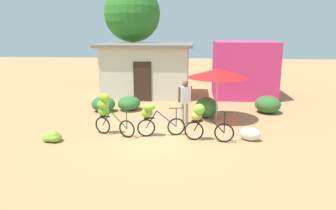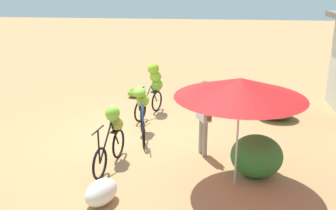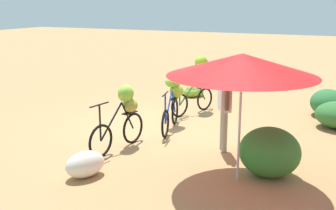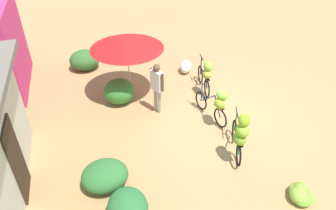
# 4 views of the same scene
# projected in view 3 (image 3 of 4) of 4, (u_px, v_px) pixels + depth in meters

# --- Properties ---
(ground_plane) EXTENTS (60.00, 60.00, 0.00)m
(ground_plane) POSITION_uv_depth(u_px,v_px,m) (159.00, 129.00, 9.66)
(ground_plane) COLOR #B18152
(hedge_bush_front_left) EXTENTS (1.05, 0.88, 0.68)m
(hedge_bush_front_left) POSITION_uv_depth(u_px,v_px,m) (328.00, 102.00, 10.74)
(hedge_bush_front_left) COLOR #2D6C37
(hedge_bush_front_left) RESTS_ON ground
(hedge_bush_mid) EXTENTS (0.94, 1.02, 0.84)m
(hedge_bush_mid) POSITION_uv_depth(u_px,v_px,m) (270.00, 152.00, 6.97)
(hedge_bush_mid) COLOR #33782F
(hedge_bush_mid) RESTS_ON ground
(market_umbrella) EXTENTS (2.36, 2.36, 2.08)m
(market_umbrella) POSITION_uv_depth(u_px,v_px,m) (242.00, 65.00, 6.45)
(market_umbrella) COLOR beige
(market_umbrella) RESTS_ON ground
(bicycle_leftmost) EXTENTS (1.52, 0.66, 1.47)m
(bicycle_leftmost) POSITION_uv_depth(u_px,v_px,m) (201.00, 79.00, 10.99)
(bicycle_leftmost) COLOR black
(bicycle_leftmost) RESTS_ON ground
(bicycle_near_pile) EXTENTS (1.62, 0.51, 1.18)m
(bicycle_near_pile) POSITION_uv_depth(u_px,v_px,m) (173.00, 97.00, 9.64)
(bicycle_near_pile) COLOR black
(bicycle_near_pile) RESTS_ON ground
(bicycle_center_loaded) EXTENTS (1.61, 0.38, 1.24)m
(bicycle_center_loaded) POSITION_uv_depth(u_px,v_px,m) (124.00, 112.00, 8.31)
(bicycle_center_loaded) COLOR black
(bicycle_center_loaded) RESTS_ON ground
(banana_pile_on_ground) EXTENTS (0.74, 0.66, 0.35)m
(banana_pile_on_ground) POSITION_uv_depth(u_px,v_px,m) (194.00, 92.00, 12.91)
(banana_pile_on_ground) COLOR #80A732
(banana_pile_on_ground) RESTS_ON ground
(produce_sack) EXTENTS (0.82, 0.68, 0.44)m
(produce_sack) POSITION_uv_depth(u_px,v_px,m) (85.00, 164.00, 6.98)
(produce_sack) COLOR silver
(produce_sack) RESTS_ON ground
(person_vendor) EXTENTS (0.52, 0.37, 1.69)m
(person_vendor) POSITION_uv_depth(u_px,v_px,m) (225.00, 99.00, 8.02)
(person_vendor) COLOR gray
(person_vendor) RESTS_ON ground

